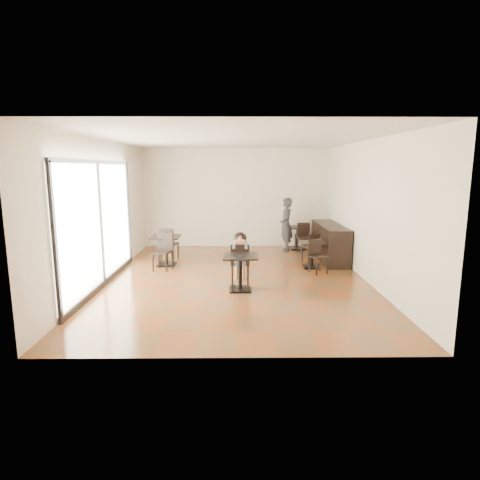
{
  "coord_description": "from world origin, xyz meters",
  "views": [
    {
      "loc": [
        -0.01,
        -9.14,
        2.58
      ],
      "look_at": [
        0.08,
        -0.4,
        1.0
      ],
      "focal_mm": 30.0,
      "sensor_mm": 36.0,
      "label": 1
    }
  ],
  "objects_px": {
    "cafe_table_left": "(166,251)",
    "chair_mid_b": "(319,257)",
    "chair_left_a": "(169,244)",
    "chair_back_b": "(305,239)",
    "child_chair": "(240,263)",
    "cafe_table_back": "(297,238)",
    "chair_back_a": "(302,235)",
    "chair_left_b": "(162,252)",
    "child": "(240,258)",
    "cafe_table_mid": "(312,255)",
    "chair_mid_a": "(310,248)",
    "adult_patron": "(286,225)",
    "child_table": "(240,273)"
  },
  "relations": [
    {
      "from": "child_chair",
      "to": "chair_left_b",
      "type": "xyz_separation_m",
      "value": [
        -1.96,
        1.17,
        0.01
      ]
    },
    {
      "from": "chair_mid_b",
      "to": "chair_back_b",
      "type": "relative_size",
      "value": 0.94
    },
    {
      "from": "child_table",
      "to": "chair_back_b",
      "type": "xyz_separation_m",
      "value": [
        2.02,
        3.8,
        0.06
      ]
    },
    {
      "from": "chair_mid_a",
      "to": "cafe_table_left",
      "type": "bearing_deg",
      "value": -20.0
    },
    {
      "from": "child",
      "to": "cafe_table_left",
      "type": "relative_size",
      "value": 1.48
    },
    {
      "from": "chair_back_b",
      "to": "child_chair",
      "type": "bearing_deg",
      "value": -126.89
    },
    {
      "from": "child",
      "to": "cafe_table_mid",
      "type": "distance_m",
      "value": 2.36
    },
    {
      "from": "cafe_table_back",
      "to": "chair_mid_a",
      "type": "bearing_deg",
      "value": -87.65
    },
    {
      "from": "child",
      "to": "chair_mid_b",
      "type": "height_order",
      "value": "child"
    },
    {
      "from": "chair_left_b",
      "to": "chair_back_a",
      "type": "bearing_deg",
      "value": 48.13
    },
    {
      "from": "cafe_table_mid",
      "to": "cafe_table_back",
      "type": "xyz_separation_m",
      "value": [
        -0.02,
        2.41,
        0.02
      ]
    },
    {
      "from": "chair_left_a",
      "to": "cafe_table_mid",
      "type": "bearing_deg",
      "value": -178.71
    },
    {
      "from": "chair_mid_a",
      "to": "chair_back_a",
      "type": "height_order",
      "value": "chair_back_a"
    },
    {
      "from": "chair_mid_b",
      "to": "child_chair",
      "type": "bearing_deg",
      "value": -179.96
    },
    {
      "from": "cafe_table_left",
      "to": "chair_back_b",
      "type": "height_order",
      "value": "chair_back_b"
    },
    {
      "from": "chair_left_a",
      "to": "chair_back_b",
      "type": "distance_m",
      "value": 4.1
    },
    {
      "from": "child_chair",
      "to": "cafe_table_mid",
      "type": "xyz_separation_m",
      "value": [
        1.89,
        1.39,
        -0.12
      ]
    },
    {
      "from": "chair_mid_a",
      "to": "child_table",
      "type": "bearing_deg",
      "value": 28.67
    },
    {
      "from": "chair_left_a",
      "to": "chair_left_b",
      "type": "relative_size",
      "value": 1.0
    },
    {
      "from": "adult_patron",
      "to": "cafe_table_left",
      "type": "xyz_separation_m",
      "value": [
        -3.43,
        -1.79,
        -0.44
      ]
    },
    {
      "from": "cafe_table_left",
      "to": "cafe_table_back",
      "type": "bearing_deg",
      "value": 28.57
    },
    {
      "from": "cafe_table_back",
      "to": "chair_back_b",
      "type": "height_order",
      "value": "chair_back_b"
    },
    {
      "from": "cafe_table_left",
      "to": "chair_mid_b",
      "type": "bearing_deg",
      "value": -12.65
    },
    {
      "from": "child",
      "to": "cafe_table_back",
      "type": "height_order",
      "value": "child"
    },
    {
      "from": "child_chair",
      "to": "chair_mid_b",
      "type": "relative_size",
      "value": 1.11
    },
    {
      "from": "chair_back_a",
      "to": "chair_left_b",
      "type": "bearing_deg",
      "value": 28.96
    },
    {
      "from": "child_chair",
      "to": "cafe_table_left",
      "type": "xyz_separation_m",
      "value": [
        -1.96,
        1.72,
        -0.07
      ]
    },
    {
      "from": "child_chair",
      "to": "chair_back_a",
      "type": "xyz_separation_m",
      "value": [
        2.02,
        3.85,
        -0.02
      ]
    },
    {
      "from": "cafe_table_left",
      "to": "chair_mid_b",
      "type": "height_order",
      "value": "chair_mid_b"
    },
    {
      "from": "chair_mid_b",
      "to": "chair_left_a",
      "type": "distance_m",
      "value": 4.16
    },
    {
      "from": "chair_left_b",
      "to": "cafe_table_left",
      "type": "bearing_deg",
      "value": 104.12
    },
    {
      "from": "child_table",
      "to": "chair_left_a",
      "type": "bearing_deg",
      "value": 124.82
    },
    {
      "from": "child",
      "to": "chair_left_a",
      "type": "height_order",
      "value": "child"
    },
    {
      "from": "chair_mid_b",
      "to": "chair_left_a",
      "type": "xyz_separation_m",
      "value": [
        -3.91,
        1.43,
        0.06
      ]
    },
    {
      "from": "child_table",
      "to": "cafe_table_back",
      "type": "height_order",
      "value": "child_table"
    },
    {
      "from": "chair_left_a",
      "to": "chair_back_a",
      "type": "distance_m",
      "value": 4.28
    },
    {
      "from": "cafe_table_left",
      "to": "child_table",
      "type": "bearing_deg",
      "value": -49.17
    },
    {
      "from": "cafe_table_back",
      "to": "chair_mid_b",
      "type": "xyz_separation_m",
      "value": [
        0.08,
        -2.96,
        0.05
      ]
    },
    {
      "from": "cafe_table_left",
      "to": "chair_left_a",
      "type": "xyz_separation_m",
      "value": [
        0.0,
        0.55,
        0.08
      ]
    },
    {
      "from": "adult_patron",
      "to": "cafe_table_left",
      "type": "distance_m",
      "value": 3.89
    },
    {
      "from": "cafe_table_mid",
      "to": "chair_mid_a",
      "type": "xyz_separation_m",
      "value": [
        0.06,
        0.55,
        0.07
      ]
    },
    {
      "from": "cafe_table_back",
      "to": "chair_mid_b",
      "type": "distance_m",
      "value": 2.97
    },
    {
      "from": "chair_mid_a",
      "to": "chair_left_a",
      "type": "height_order",
      "value": "chair_left_a"
    },
    {
      "from": "cafe_table_left",
      "to": "cafe_table_back",
      "type": "xyz_separation_m",
      "value": [
        3.83,
        2.09,
        -0.03
      ]
    },
    {
      "from": "adult_patron",
      "to": "chair_back_a",
      "type": "height_order",
      "value": "adult_patron"
    },
    {
      "from": "chair_left_b",
      "to": "chair_back_a",
      "type": "distance_m",
      "value": 4.8
    },
    {
      "from": "cafe_table_back",
      "to": "chair_mid_b",
      "type": "height_order",
      "value": "chair_mid_b"
    },
    {
      "from": "cafe_table_mid",
      "to": "chair_mid_a",
      "type": "distance_m",
      "value": 0.56
    },
    {
      "from": "adult_patron",
      "to": "cafe_table_left",
      "type": "relative_size",
      "value": 2.13
    },
    {
      "from": "child",
      "to": "cafe_table_back",
      "type": "distance_m",
      "value": 4.25
    }
  ]
}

